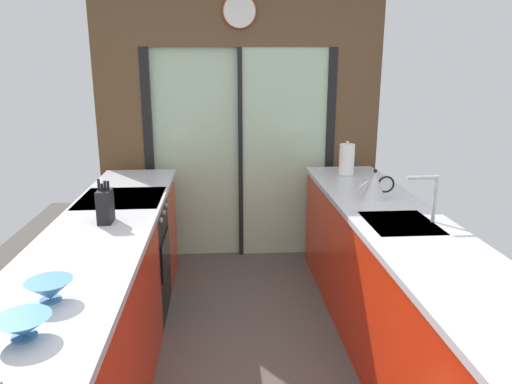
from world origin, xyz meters
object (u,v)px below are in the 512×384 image
object	(u,v)px
mixing_bowl_mid	(23,327)
paper_towel_roll	(347,160)
mixing_bowl_far	(50,290)
oven_range	(126,258)
knife_block	(105,206)
kettle	(375,186)

from	to	relation	value
mixing_bowl_mid	paper_towel_roll	distance (m)	3.01
mixing_bowl_mid	mixing_bowl_far	bearing A→B (deg)	90.00
oven_range	mixing_bowl_mid	world-z (taller)	mixing_bowl_mid
knife_block	paper_towel_roll	bearing A→B (deg)	32.84
oven_range	mixing_bowl_far	world-z (taller)	mixing_bowl_far
oven_range	kettle	world-z (taller)	kettle
oven_range	paper_towel_roll	size ratio (longest dim) A/B	3.07
kettle	paper_towel_roll	xyz separation A→B (m)	(-0.00, 0.77, 0.04)
oven_range	paper_towel_roll	bearing A→B (deg)	18.16
mixing_bowl_mid	mixing_bowl_far	xyz separation A→B (m)	(0.00, 0.27, 0.00)
mixing_bowl_mid	paper_towel_roll	world-z (taller)	paper_towel_roll
knife_block	kettle	size ratio (longest dim) A/B	1.03
kettle	paper_towel_roll	bearing A→B (deg)	90.17
oven_range	paper_towel_roll	world-z (taller)	paper_towel_roll
paper_towel_roll	oven_range	bearing A→B (deg)	-161.84
mixing_bowl_far	paper_towel_roll	distance (m)	2.79
mixing_bowl_mid	kettle	distance (m)	2.43
kettle	paper_towel_roll	world-z (taller)	paper_towel_roll
oven_range	knife_block	size ratio (longest dim) A/B	3.41
oven_range	kettle	bearing A→B (deg)	-5.60
mixing_bowl_mid	kettle	size ratio (longest dim) A/B	0.75
kettle	mixing_bowl_far	bearing A→B (deg)	-142.16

